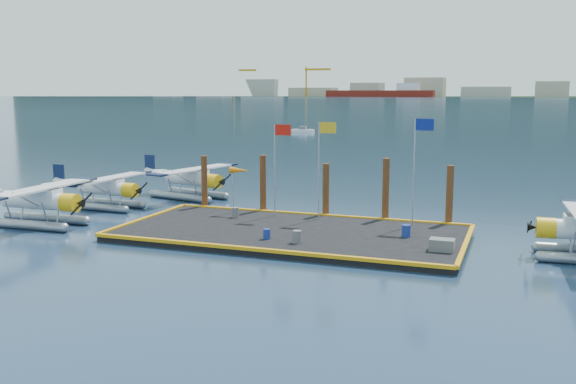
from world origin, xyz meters
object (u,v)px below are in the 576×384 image
(drum_4, at_px, (406,231))
(flagpole_yellow, at_px, (322,155))
(flagpole_blue, at_px, (418,156))
(seaplane_c, at_px, (192,181))
(seaplane_a, at_px, (39,203))
(piling_1, at_px, (263,186))
(piling_4, at_px, (450,197))
(piling_0, at_px, (204,184))
(drum_3, at_px, (267,234))
(drum_1, at_px, (297,237))
(piling_3, at_px, (386,192))
(windsock, at_px, (240,171))
(piling_2, at_px, (326,192))
(crate, at_px, (442,245))
(flagpole_red, at_px, (278,155))
(seaplane_b, at_px, (106,190))
(drum_0, at_px, (235,212))

(drum_4, bearing_deg, flagpole_yellow, 151.70)
(flagpole_blue, bearing_deg, seaplane_c, 161.80)
(seaplane_a, distance_m, piling_1, 14.55)
(piling_4, bearing_deg, piling_0, 180.00)
(drum_3, distance_m, piling_4, 12.11)
(drum_1, xyz_separation_m, piling_3, (3.10, 8.32, 1.41))
(piling_4, bearing_deg, seaplane_a, -161.81)
(drum_3, distance_m, windsock, 8.25)
(drum_4, height_order, flagpole_yellow, flagpole_yellow)
(windsock, relative_size, piling_2, 0.82)
(seaplane_a, distance_m, flagpole_blue, 23.90)
(drum_3, relative_size, flagpole_blue, 0.09)
(drum_1, distance_m, drum_3, 1.92)
(drum_1, bearing_deg, piling_0, 139.95)
(seaplane_c, height_order, crate, seaplane_c)
(seaplane_c, xyz_separation_m, drum_1, (13.42, -12.87, -0.68))
(flagpole_blue, height_order, piling_0, flagpole_blue)
(drum_1, xyz_separation_m, piling_1, (-5.40, 8.32, 1.36))
(windsock, height_order, piling_4, piling_4)
(seaplane_c, relative_size, crate, 7.41)
(drum_1, xyz_separation_m, drum_4, (5.29, 3.50, 0.00))
(flagpole_yellow, relative_size, flagpole_blue, 0.95)
(drum_1, bearing_deg, seaplane_c, 136.19)
(seaplane_c, bearing_deg, drum_1, 59.64)
(piling_0, xyz_separation_m, piling_3, (13.00, 0.00, 0.15))
(seaplane_c, xyz_separation_m, piling_2, (12.52, -4.55, 0.47))
(seaplane_a, xyz_separation_m, piling_1, (12.08, 8.08, 0.63))
(windsock, bearing_deg, piling_3, 9.53)
(crate, xyz_separation_m, piling_0, (-17.47, 7.36, 1.29))
(windsock, height_order, piling_0, piling_0)
(flagpole_red, xyz_separation_m, piling_4, (10.79, 1.60, -2.40))
(seaplane_b, distance_m, drum_0, 11.26)
(flagpole_blue, bearing_deg, piling_1, 171.49)
(piling_4, bearing_deg, drum_0, -167.04)
(flagpole_red, bearing_deg, drum_0, -149.21)
(drum_3, height_order, piling_1, piling_1)
(flagpole_yellow, xyz_separation_m, piling_2, (-0.20, 1.60, -2.61))
(drum_0, relative_size, drum_1, 0.96)
(crate, distance_m, piling_3, 8.73)
(seaplane_b, height_order, drum_3, seaplane_b)
(seaplane_a, height_order, flagpole_yellow, flagpole_yellow)
(drum_1, height_order, crate, drum_1)
(seaplane_b, height_order, piling_2, piling_2)
(drum_4, distance_m, windsock, 12.40)
(drum_1, xyz_separation_m, crate, (7.57, 0.96, -0.03))
(windsock, distance_m, piling_2, 5.90)
(drum_1, distance_m, piling_2, 8.45)
(seaplane_b, distance_m, piling_1, 11.94)
(drum_3, height_order, piling_0, piling_0)
(drum_1, height_order, flagpole_yellow, flagpole_yellow)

